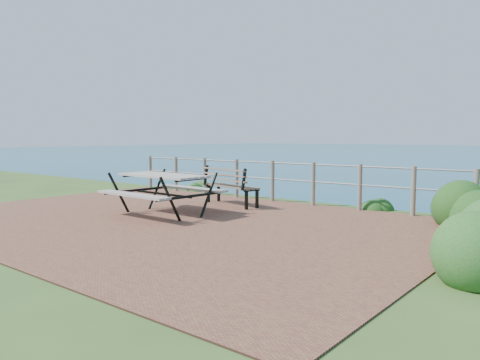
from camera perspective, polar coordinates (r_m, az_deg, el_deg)
name	(u,v)px	position (r m, az deg, el deg)	size (l,w,h in m)	color
ground	(172,221)	(9.12, -8.26, -4.91)	(10.00, 7.00, 0.12)	brown
safety_railing	(272,179)	(11.56, 3.98, 0.15)	(9.40, 0.10, 1.00)	#6B5B4C
picnic_table	(163,190)	(9.65, -9.37, -1.20)	(1.98, 1.70, 0.83)	#9D968D
park_bench	(232,180)	(10.85, -1.03, -0.05)	(1.66, 0.76, 0.91)	brown
shrub_right_back	(473,277)	(6.10, 26.51, -10.53)	(1.27, 1.27, 1.81)	#1E501F
shrub_right_edge	(478,226)	(9.54, 27.00, -4.99)	(1.21, 1.21, 1.73)	#153C12
shrub_lip_west	(199,190)	(14.18, -5.03, -1.24)	(0.71, 0.71, 0.43)	#1E501F
shrub_lip_east	(374,209)	(10.80, 16.01, -3.48)	(0.67, 0.67, 0.37)	#153C12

